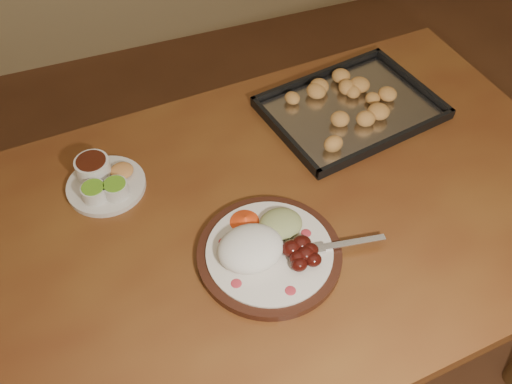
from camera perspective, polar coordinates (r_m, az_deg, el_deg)
name	(u,v)px	position (r m, az deg, el deg)	size (l,w,h in m)	color
dining_table	(269,240)	(1.33, 1.31, -4.81)	(1.56, 1.01, 0.75)	brown
dinner_plate	(267,249)	(1.17, 1.11, -5.72)	(0.39, 0.30, 0.07)	black
condiment_saucer	(103,180)	(1.34, -15.05, 1.12)	(0.18, 0.18, 0.06)	beige
baking_tray	(351,107)	(1.50, 9.51, 8.34)	(0.47, 0.38, 0.04)	black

